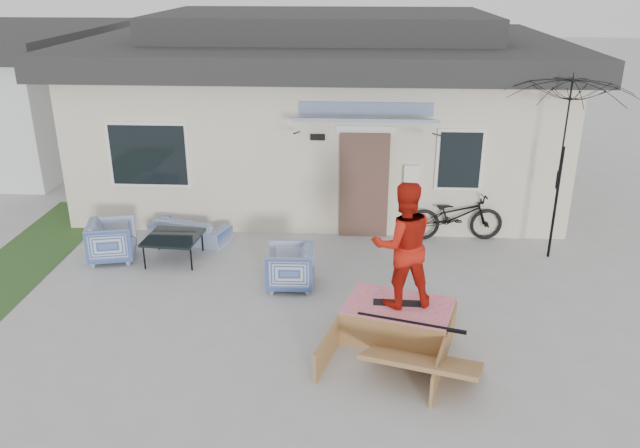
# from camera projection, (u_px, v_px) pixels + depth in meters

# --- Properties ---
(ground) EXTENTS (90.00, 90.00, 0.00)m
(ground) POSITION_uv_depth(u_px,v_px,m) (290.00, 361.00, 8.66)
(ground) COLOR #A2A2A2
(ground) RESTS_ON ground
(house) EXTENTS (10.80, 8.49, 4.10)m
(house) POSITION_uv_depth(u_px,v_px,m) (323.00, 104.00, 15.34)
(house) COLOR beige
(house) RESTS_ON ground
(loveseat) EXTENTS (1.65, 0.95, 0.62)m
(loveseat) POSITION_uv_depth(u_px,v_px,m) (190.00, 225.00, 12.44)
(loveseat) COLOR #27478C
(loveseat) RESTS_ON ground
(armchair_left) EXTENTS (0.89, 0.93, 0.81)m
(armchair_left) POSITION_uv_depth(u_px,v_px,m) (112.00, 239.00, 11.56)
(armchair_left) COLOR #27478C
(armchair_left) RESTS_ON ground
(armchair_right) EXTENTS (0.73, 0.78, 0.79)m
(armchair_right) POSITION_uv_depth(u_px,v_px,m) (290.00, 265.00, 10.56)
(armchair_right) COLOR #27478C
(armchair_right) RESTS_ON ground
(coffee_table) EXTENTS (1.02, 1.02, 0.47)m
(coffee_table) POSITION_uv_depth(u_px,v_px,m) (174.00, 248.00, 11.59)
(coffee_table) COLOR black
(coffee_table) RESTS_ON ground
(bicycle) EXTENTS (1.92, 0.80, 1.20)m
(bicycle) POSITION_uv_depth(u_px,v_px,m) (456.00, 211.00, 12.35)
(bicycle) COLOR black
(bicycle) RESTS_ON ground
(patio_umbrella) EXTENTS (2.33, 2.15, 2.20)m
(patio_umbrella) POSITION_uv_depth(u_px,v_px,m) (561.00, 166.00, 11.16)
(patio_umbrella) COLOR black
(patio_umbrella) RESTS_ON ground
(skate_ramp) EXTENTS (1.98, 2.33, 0.50)m
(skate_ramp) POSITION_uv_depth(u_px,v_px,m) (398.00, 321.00, 9.17)
(skate_ramp) COLOR olive
(skate_ramp) RESTS_ON ground
(skateboard) EXTENTS (0.76, 0.22, 0.05)m
(skateboard) POSITION_uv_depth(u_px,v_px,m) (400.00, 302.00, 9.11)
(skateboard) COLOR black
(skateboard) RESTS_ON skate_ramp
(skater) EXTENTS (1.01, 0.86, 1.82)m
(skater) POSITION_uv_depth(u_px,v_px,m) (403.00, 243.00, 8.76)
(skater) COLOR #B2190E
(skater) RESTS_ON skateboard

